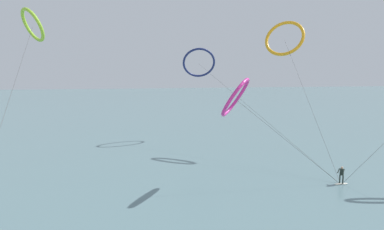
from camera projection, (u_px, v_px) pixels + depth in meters
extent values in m
cube|color=slate|center=(146.00, 103.00, 111.28)|extent=(400.00, 200.00, 0.08)
ellipsoid|color=silver|center=(341.00, 184.00, 31.03)|extent=(1.40, 0.40, 0.06)
cylinder|color=#1E2823|center=(343.00, 180.00, 30.89)|extent=(0.12, 0.12, 0.80)
cylinder|color=#1E2823|center=(340.00, 179.00, 31.07)|extent=(0.12, 0.12, 0.80)
cube|color=#1E2823|center=(342.00, 172.00, 30.88)|extent=(0.35, 0.38, 0.62)
sphere|color=tan|center=(342.00, 168.00, 30.83)|extent=(0.22, 0.22, 0.22)
cylinder|color=#1E2823|center=(343.00, 172.00, 30.85)|extent=(0.45, 0.38, 0.39)
cylinder|color=#1E2823|center=(339.00, 171.00, 31.14)|extent=(0.45, 0.38, 0.39)
torus|color=#8CC62D|center=(33.00, 25.00, 36.30)|extent=(3.95, 4.41, 3.69)
cylinder|color=#3F3F3F|center=(6.00, 108.00, 25.61)|extent=(1.83, 24.43, 15.58)
torus|color=#CC288E|center=(235.00, 97.00, 29.82)|extent=(4.27, 4.89, 3.69)
cylinder|color=#3F3F3F|center=(289.00, 143.00, 30.45)|extent=(10.03, 1.76, 8.16)
torus|color=orange|center=(285.00, 38.00, 42.88)|extent=(5.68, 5.53, 4.82)
cylinder|color=#3F3F3F|center=(308.00, 101.00, 36.98)|extent=(0.61, 14.06, 14.75)
torus|color=navy|center=(199.00, 63.00, 51.23)|extent=(5.40, 3.46, 4.55)
cylinder|color=#3F3F3F|center=(252.00, 109.00, 41.15)|extent=(8.78, 23.99, 11.85)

